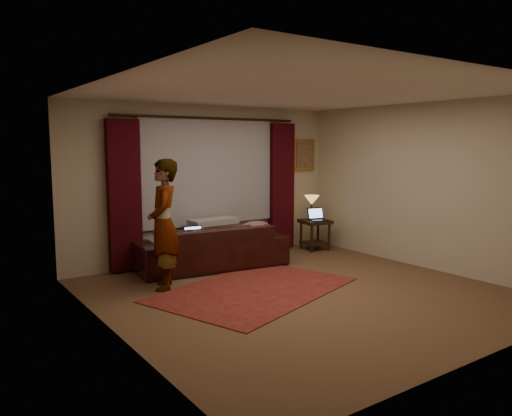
{
  "coord_description": "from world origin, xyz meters",
  "views": [
    {
      "loc": [
        -4.14,
        -4.9,
        1.95
      ],
      "look_at": [
        0.1,
        1.2,
        1.0
      ],
      "focal_mm": 35.0,
      "sensor_mm": 36.0,
      "label": 1
    }
  ],
  "objects_px": {
    "tiffany_lamp": "(312,207)",
    "person": "(164,224)",
    "sofa": "(211,238)",
    "laptop_table": "(318,214)",
    "laptop_sofa": "(196,234)",
    "end_table": "(315,235)"
  },
  "relations": [
    {
      "from": "end_table",
      "to": "tiffany_lamp",
      "type": "height_order",
      "value": "tiffany_lamp"
    },
    {
      "from": "sofa",
      "to": "laptop_sofa",
      "type": "xyz_separation_m",
      "value": [
        -0.32,
        -0.09,
        0.11
      ]
    },
    {
      "from": "tiffany_lamp",
      "to": "laptop_table",
      "type": "height_order",
      "value": "tiffany_lamp"
    },
    {
      "from": "sofa",
      "to": "person",
      "type": "bearing_deg",
      "value": 37.22
    },
    {
      "from": "sofa",
      "to": "laptop_table",
      "type": "distance_m",
      "value": 2.25
    },
    {
      "from": "sofa",
      "to": "end_table",
      "type": "relative_size",
      "value": 4.18
    },
    {
      "from": "sofa",
      "to": "laptop_table",
      "type": "bearing_deg",
      "value": -173.34
    },
    {
      "from": "tiffany_lamp",
      "to": "end_table",
      "type": "bearing_deg",
      "value": -69.74
    },
    {
      "from": "laptop_table",
      "to": "tiffany_lamp",
      "type": "bearing_deg",
      "value": 100.69
    },
    {
      "from": "end_table",
      "to": "sofa",
      "type": "bearing_deg",
      "value": -177.5
    },
    {
      "from": "tiffany_lamp",
      "to": "laptop_table",
      "type": "distance_m",
      "value": 0.22
    },
    {
      "from": "laptop_sofa",
      "to": "tiffany_lamp",
      "type": "relative_size",
      "value": 0.74
    },
    {
      "from": "sofa",
      "to": "laptop_sofa",
      "type": "distance_m",
      "value": 0.35
    },
    {
      "from": "tiffany_lamp",
      "to": "laptop_table",
      "type": "xyz_separation_m",
      "value": [
        -0.0,
        -0.19,
        -0.11
      ]
    },
    {
      "from": "end_table",
      "to": "laptop_sofa",
      "type": "bearing_deg",
      "value": -175.83
    },
    {
      "from": "end_table",
      "to": "tiffany_lamp",
      "type": "relative_size",
      "value": 1.26
    },
    {
      "from": "laptop_table",
      "to": "person",
      "type": "xyz_separation_m",
      "value": [
        -3.33,
        -0.61,
        0.2
      ]
    },
    {
      "from": "end_table",
      "to": "person",
      "type": "height_order",
      "value": "person"
    },
    {
      "from": "sofa",
      "to": "tiffany_lamp",
      "type": "relative_size",
      "value": 5.27
    },
    {
      "from": "tiffany_lamp",
      "to": "person",
      "type": "bearing_deg",
      "value": -166.45
    },
    {
      "from": "laptop_table",
      "to": "laptop_sofa",
      "type": "bearing_deg",
      "value": -167.0
    },
    {
      "from": "sofa",
      "to": "laptop_table",
      "type": "relative_size",
      "value": 6.81
    }
  ]
}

